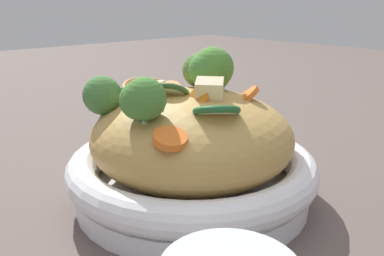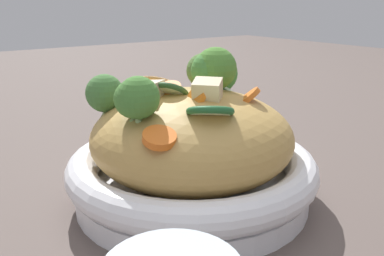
{
  "view_description": "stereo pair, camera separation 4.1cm",
  "coord_description": "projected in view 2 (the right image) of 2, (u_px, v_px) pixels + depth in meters",
  "views": [
    {
      "loc": [
        0.26,
        0.29,
        0.2
      ],
      "look_at": [
        0.0,
        0.0,
        0.08
      ],
      "focal_mm": 38.16,
      "sensor_mm": 36.0,
      "label": 1
    },
    {
      "loc": [
        0.23,
        0.32,
        0.2
      ],
      "look_at": [
        0.0,
        0.0,
        0.08
      ],
      "focal_mm": 38.16,
      "sensor_mm": 36.0,
      "label": 2
    }
  ],
  "objects": [
    {
      "name": "chicken_chunks",
      "position": [
        170.0,
        93.0,
        0.39
      ],
      "size": [
        0.08,
        0.08,
        0.03
      ],
      "color": "#CAB692",
      "rests_on": "serving_bowl"
    },
    {
      "name": "carrot_coins",
      "position": [
        185.0,
        104.0,
        0.4
      ],
      "size": [
        0.15,
        0.17,
        0.04
      ],
      "color": "orange",
      "rests_on": "serving_bowl"
    },
    {
      "name": "broccoli_florets",
      "position": [
        185.0,
        80.0,
        0.42
      ],
      "size": [
        0.19,
        0.12,
        0.07
      ],
      "color": "#99B874",
      "rests_on": "serving_bowl"
    },
    {
      "name": "zucchini_slices",
      "position": [
        193.0,
        96.0,
        0.41
      ],
      "size": [
        0.14,
        0.16,
        0.04
      ],
      "color": "beige",
      "rests_on": "serving_bowl"
    },
    {
      "name": "serving_bowl",
      "position": [
        192.0,
        174.0,
        0.43
      ],
      "size": [
        0.26,
        0.26,
        0.05
      ],
      "color": "white",
      "rests_on": "ground_plane"
    },
    {
      "name": "noodle_heap",
      "position": [
        192.0,
        137.0,
        0.42
      ],
      "size": [
        0.21,
        0.21,
        0.1
      ],
      "color": "tan",
      "rests_on": "serving_bowl"
    },
    {
      "name": "ground_plane",
      "position": [
        192.0,
        197.0,
        0.44
      ],
      "size": [
        3.0,
        3.0,
        0.0
      ],
      "primitive_type": "plane",
      "color": "#5B4E48"
    }
  ]
}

